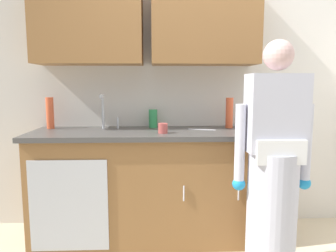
% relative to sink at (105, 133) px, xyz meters
% --- Properties ---
extents(kitchen_wall_with_uppers, '(4.80, 0.44, 2.70)m').
position_rel_sink_xyz_m(kitchen_wall_with_uppers, '(0.77, 0.29, 0.55)').
color(kitchen_wall_with_uppers, beige).
rests_on(kitchen_wall_with_uppers, ground).
extents(counter_cabinet, '(1.90, 0.62, 0.90)m').
position_rel_sink_xyz_m(counter_cabinet, '(0.35, -0.01, -0.48)').
color(counter_cabinet, brown).
rests_on(counter_cabinet, ground).
extents(countertop, '(1.96, 0.66, 0.04)m').
position_rel_sink_xyz_m(countertop, '(0.36, -0.01, -0.01)').
color(countertop, '#474442').
rests_on(countertop, counter_cabinet).
extents(sink, '(0.50, 0.36, 0.35)m').
position_rel_sink_xyz_m(sink, '(0.00, 0.00, 0.00)').
color(sink, '#B7BABF').
rests_on(sink, counter_cabinet).
extents(person_at_sink, '(0.55, 0.34, 1.62)m').
position_rel_sink_xyz_m(person_at_sink, '(1.23, -0.59, -0.23)').
color(person_at_sink, white).
rests_on(person_at_sink, ground).
extents(bottle_cleaner_spray, '(0.08, 0.08, 0.16)m').
position_rel_sink_xyz_m(bottle_cleaner_spray, '(0.40, 0.20, 0.10)').
color(bottle_cleaner_spray, '#2D8C4C').
rests_on(bottle_cleaner_spray, countertop).
extents(bottle_water_short, '(0.07, 0.07, 0.28)m').
position_rel_sink_xyz_m(bottle_water_short, '(-0.51, 0.17, 0.15)').
color(bottle_water_short, '#E05933').
rests_on(bottle_water_short, countertop).
extents(bottle_soap, '(0.07, 0.07, 0.27)m').
position_rel_sink_xyz_m(bottle_soap, '(1.09, 0.15, 0.15)').
color(bottle_soap, '#E05933').
rests_on(bottle_soap, countertop).
extents(cup_by_sink, '(0.08, 0.08, 0.08)m').
position_rel_sink_xyz_m(cup_by_sink, '(0.49, -0.15, 0.06)').
color(cup_by_sink, '#B24C47').
rests_on(cup_by_sink, countertop).
extents(knife_on_counter, '(0.24, 0.10, 0.01)m').
position_rel_sink_xyz_m(knife_on_counter, '(0.83, 0.04, 0.02)').
color(knife_on_counter, silver).
rests_on(knife_on_counter, countertop).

